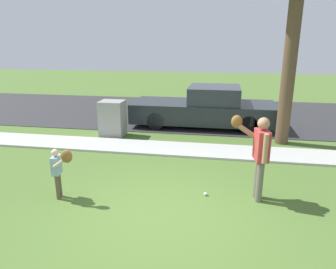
{
  "coord_description": "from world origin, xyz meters",
  "views": [
    {
      "loc": [
        0.99,
        -4.95,
        3.06
      ],
      "look_at": [
        -0.19,
        1.83,
        1.0
      ],
      "focal_mm": 33.37,
      "sensor_mm": 36.0,
      "label": 1
    }
  ],
  "objects": [
    {
      "name": "utility_cabinet",
      "position": [
        -2.56,
        4.67,
        0.59
      ],
      "size": [
        0.78,
        0.68,
        1.18
      ],
      "primitive_type": "cube",
      "color": "gray",
      "rests_on": "ground"
    },
    {
      "name": "ground_plane",
      "position": [
        0.0,
        3.5,
        0.0
      ],
      "size": [
        48.0,
        48.0,
        0.0
      ],
      "primitive_type": "plane",
      "color": "#4C6B2D"
    },
    {
      "name": "person_adult",
      "position": [
        1.74,
        0.95,
        1.04
      ],
      "size": [
        0.75,
        0.6,
        1.69
      ],
      "rotation": [
        0.0,
        0.0,
        -2.98
      ],
      "color": "#6B6656",
      "rests_on": "ground"
    },
    {
      "name": "parked_pickup_dark",
      "position": [
        0.4,
        6.45,
        0.67
      ],
      "size": [
        5.2,
        1.95,
        1.48
      ],
      "rotation": [
        0.0,
        0.0,
        3.14
      ],
      "color": "#23282D",
      "rests_on": "road_surface"
    },
    {
      "name": "road_surface",
      "position": [
        0.0,
        8.6,
        0.01
      ],
      "size": [
        36.0,
        6.8,
        0.02
      ],
      "primitive_type": "cube",
      "color": "#2D2D30",
      "rests_on": "ground"
    },
    {
      "name": "baseball",
      "position": [
        0.76,
        0.91,
        0.04
      ],
      "size": [
        0.07,
        0.07,
        0.07
      ],
      "primitive_type": "sphere",
      "color": "white",
      "rests_on": "ground"
    },
    {
      "name": "person_child",
      "position": [
        -2.09,
        0.29,
        0.7
      ],
      "size": [
        0.51,
        0.38,
        1.09
      ],
      "rotation": [
        0.0,
        0.0,
        0.16
      ],
      "color": "brown",
      "rests_on": "ground"
    },
    {
      "name": "sidewalk_strip",
      "position": [
        0.0,
        3.6,
        0.03
      ],
      "size": [
        36.0,
        1.2,
        0.06
      ],
      "primitive_type": "cube",
      "color": "#B2B2AD",
      "rests_on": "ground"
    }
  ]
}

